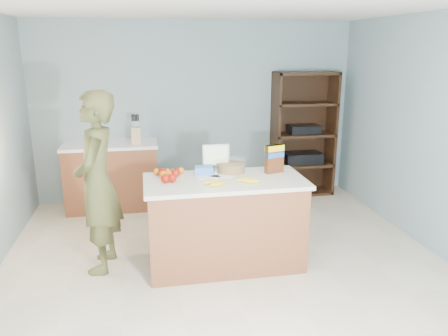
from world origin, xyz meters
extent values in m
cube|color=beige|center=(0.00, 0.00, 0.00)|extent=(4.50, 5.00, 0.02)
cube|color=gray|center=(0.00, 2.50, 1.25)|extent=(4.50, 0.02, 2.50)
cube|color=gray|center=(0.00, -2.50, 1.25)|extent=(4.50, 0.02, 2.50)
cube|color=white|center=(0.00, 0.00, 2.50)|extent=(4.50, 5.00, 0.02)
cube|color=brown|center=(0.00, 0.30, 0.43)|extent=(1.50, 0.70, 0.86)
cube|color=silver|center=(0.00, 0.30, 0.88)|extent=(1.56, 0.76, 0.04)
cube|color=black|center=(0.00, 0.30, 0.05)|extent=(1.46, 0.66, 0.10)
cube|color=brown|center=(-1.20, 2.20, 0.43)|extent=(1.20, 0.60, 0.86)
cube|color=white|center=(-1.20, 2.20, 0.88)|extent=(1.24, 0.62, 0.04)
cube|color=black|center=(1.55, 2.48, 0.90)|extent=(0.90, 0.04, 1.80)
cube|color=black|center=(1.12, 2.30, 0.90)|extent=(0.04, 0.40, 1.80)
cube|color=black|center=(1.98, 2.30, 0.90)|extent=(0.04, 0.40, 1.80)
cube|color=black|center=(1.55, 2.30, 0.02)|extent=(0.90, 0.40, 0.04)
cube|color=black|center=(1.55, 2.30, 0.45)|extent=(0.90, 0.40, 0.04)
cube|color=black|center=(1.55, 2.30, 0.90)|extent=(0.90, 0.40, 0.04)
cube|color=black|center=(1.55, 2.30, 1.35)|extent=(0.90, 0.40, 0.04)
cube|color=black|center=(1.55, 2.30, 1.78)|extent=(0.90, 0.40, 0.04)
cube|color=black|center=(1.55, 2.30, 0.55)|extent=(0.55, 0.32, 0.16)
cube|color=black|center=(1.55, 2.30, 0.98)|extent=(0.45, 0.30, 0.12)
imported|color=#494925|center=(-1.21, 0.46, 0.88)|extent=(0.50, 0.69, 1.76)
cube|color=tan|center=(-0.85, 2.12, 1.01)|extent=(0.12, 0.10, 0.22)
cylinder|color=black|center=(-0.89, 2.12, 1.17)|extent=(0.02, 0.02, 0.09)
cylinder|color=black|center=(-0.87, 2.12, 1.17)|extent=(0.02, 0.02, 0.09)
cylinder|color=black|center=(-0.85, 2.12, 1.17)|extent=(0.02, 0.02, 0.09)
cylinder|color=black|center=(-0.83, 2.12, 1.17)|extent=(0.02, 0.02, 0.09)
cylinder|color=black|center=(-0.81, 2.12, 1.17)|extent=(0.02, 0.02, 0.09)
cube|color=white|center=(-0.14, 0.38, 0.90)|extent=(0.24, 0.16, 0.00)
cube|color=white|center=(-0.01, 0.41, 0.90)|extent=(0.25, 0.19, 0.00)
ellipsoid|color=yellow|center=(-0.16, 0.17, 0.92)|extent=(0.18, 0.07, 0.04)
ellipsoid|color=yellow|center=(-0.10, 0.10, 0.92)|extent=(0.18, 0.10, 0.04)
ellipsoid|color=yellow|center=(0.18, 0.20, 0.92)|extent=(0.18, 0.07, 0.04)
ellipsoid|color=yellow|center=(0.22, 0.13, 0.92)|extent=(0.18, 0.09, 0.04)
sphere|color=#941206|center=(-0.59, 0.52, 0.94)|extent=(0.08, 0.08, 0.08)
sphere|color=#941206|center=(-0.51, 0.30, 0.94)|extent=(0.08, 0.08, 0.08)
sphere|color=#941206|center=(-0.57, 0.29, 0.94)|extent=(0.08, 0.08, 0.08)
sphere|color=#941206|center=(-0.46, 0.47, 0.94)|extent=(0.08, 0.08, 0.08)
sphere|color=orange|center=(-0.59, 0.46, 0.93)|extent=(0.07, 0.07, 0.07)
sphere|color=orange|center=(-0.54, 0.54, 0.93)|extent=(0.07, 0.07, 0.07)
sphere|color=orange|center=(-0.53, 0.45, 0.93)|extent=(0.07, 0.07, 0.07)
sphere|color=orange|center=(-0.48, 0.53, 0.93)|extent=(0.07, 0.07, 0.07)
sphere|color=orange|center=(-0.64, 0.58, 0.93)|extent=(0.07, 0.07, 0.07)
sphere|color=orange|center=(-0.57, 0.47, 0.93)|extent=(0.07, 0.07, 0.07)
sphere|color=orange|center=(-0.40, 0.58, 0.93)|extent=(0.07, 0.07, 0.07)
cube|color=blue|center=(-0.18, 0.51, 0.94)|extent=(0.19, 0.14, 0.08)
cylinder|color=#267219|center=(0.11, 0.54, 0.95)|extent=(0.27, 0.27, 0.09)
cylinder|color=white|center=(0.11, 0.54, 0.97)|extent=(0.30, 0.30, 0.13)
cylinder|color=silver|center=(-0.03, 0.62, 0.91)|extent=(0.12, 0.12, 0.01)
cylinder|color=silver|center=(-0.03, 0.62, 0.94)|extent=(0.02, 0.02, 0.05)
cube|color=silver|center=(-0.03, 0.62, 1.07)|extent=(0.28, 0.04, 0.22)
cube|color=yellow|center=(-0.03, 0.60, 1.07)|extent=(0.24, 0.01, 0.18)
cube|color=#592B14|center=(0.54, 0.44, 1.04)|extent=(0.20, 0.12, 0.29)
cube|color=yellow|center=(0.54, 0.44, 1.16)|extent=(0.20, 0.12, 0.06)
cube|color=blue|center=(0.54, 0.44, 1.09)|extent=(0.20, 0.12, 0.05)
camera|label=1|loc=(-0.75, -3.67, 2.13)|focal=35.00mm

